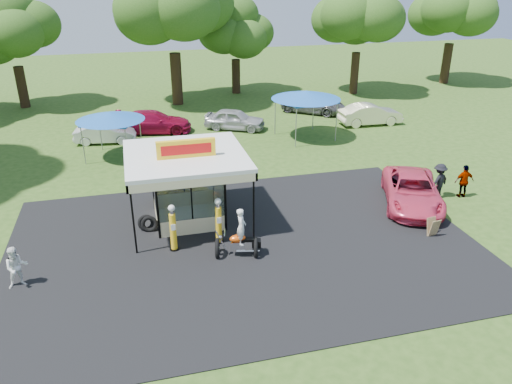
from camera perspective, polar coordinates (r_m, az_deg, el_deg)
ground at (r=20.21m, az=-0.05°, el=-8.86°), size 120.00×120.00×0.00m
asphalt_apron at (r=21.85m, az=-1.37°, el=-6.04°), size 20.00×14.00×0.04m
gas_station_kiosk at (r=23.41m, az=-7.88°, el=0.70°), size 5.40×5.40×4.18m
gas_pump_left at (r=21.27m, az=-9.47°, el=-4.18°), size 0.40×0.40×2.15m
gas_pump_right at (r=21.60m, az=-4.31°, el=-3.43°), size 0.40×0.40×2.15m
motorcycle at (r=20.67m, az=-1.87°, el=-5.19°), size 1.99×1.26×2.26m
spare_tires at (r=23.33m, az=-12.27°, el=-3.53°), size 0.93×0.58×0.79m
a_frame_sign at (r=23.72m, az=19.57°, el=-3.84°), size 0.50×0.49×0.86m
kiosk_car at (r=25.94m, az=-8.34°, el=-0.06°), size 2.82×1.13×0.96m
pink_sedan at (r=26.33m, az=17.42°, el=0.14°), size 4.64×6.25×1.58m
spectator_west at (r=20.81m, az=-25.68°, el=-7.76°), size 0.95×0.83×1.68m
spectator_east_a at (r=27.62m, az=20.18°, el=1.21°), size 1.37×1.05×1.87m
spectator_east_b at (r=28.16m, az=22.69°, el=1.14°), size 1.08×0.52×1.78m
bg_car_a at (r=36.04m, az=-16.87°, el=6.44°), size 4.24×1.94×1.35m
bg_car_b at (r=37.53m, az=-11.67°, el=7.86°), size 5.79×3.10×1.59m
bg_car_c at (r=37.56m, az=-2.44°, el=8.30°), size 4.81×3.62×1.52m
bg_car_d at (r=42.49m, az=6.58°, el=10.01°), size 5.69×5.24×1.48m
bg_car_e at (r=39.72m, az=12.92°, el=8.65°), size 4.89×1.80×1.60m
tent_west at (r=32.42m, az=-16.33°, el=8.27°), size 4.22×4.22×2.95m
tent_east at (r=35.15m, az=5.75°, el=10.95°), size 4.82×4.82×3.37m
oak_far_b at (r=47.43m, az=-26.15°, el=15.98°), size 8.11×8.11×9.68m
oak_far_c at (r=44.46m, az=-9.58°, el=19.90°), size 10.63×10.63×12.53m
oak_far_d at (r=48.48m, az=-2.38°, el=17.78°), size 7.44×7.44×8.86m
oak_far_e at (r=49.03m, az=11.68°, el=18.82°), size 9.02×9.02×10.73m
oak_far_f at (r=56.52m, az=21.70°, el=18.54°), size 9.10×9.10×10.97m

